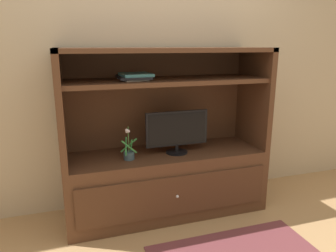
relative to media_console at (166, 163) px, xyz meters
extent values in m
plane|color=tan|center=(0.00, -0.41, -0.46)|extent=(8.00, 8.00, 0.00)
cube|color=tan|center=(0.00, 0.34, 0.94)|extent=(6.00, 0.10, 2.80)
cube|color=#4C2D1C|center=(0.00, -0.01, -0.18)|extent=(1.75, 0.55, 0.56)
cube|color=#462A19|center=(0.00, -0.29, -0.18)|extent=(1.61, 0.02, 0.34)
sphere|color=silver|center=(0.00, -0.31, -0.18)|extent=(0.02, 0.02, 0.02)
cube|color=#4C2D1C|center=(-0.85, -0.01, 0.55)|extent=(0.05, 0.55, 0.89)
cube|color=#4C2D1C|center=(0.85, -0.01, 0.55)|extent=(0.05, 0.55, 0.89)
cube|color=#4C2D1C|center=(0.00, 0.26, 0.55)|extent=(1.75, 0.02, 0.89)
cube|color=#4C2D1C|center=(0.00, -0.01, 0.98)|extent=(1.75, 0.55, 0.04)
cube|color=#4C2D1C|center=(0.00, -0.01, 0.73)|extent=(1.65, 0.50, 0.04)
cylinder|color=black|center=(0.08, -0.05, 0.11)|extent=(0.19, 0.19, 0.01)
cylinder|color=black|center=(0.08, -0.05, 0.14)|extent=(0.03, 0.03, 0.06)
cube|color=black|center=(0.08, -0.05, 0.32)|extent=(0.55, 0.02, 0.30)
cube|color=black|center=(0.08, -0.06, 0.32)|extent=(0.51, 0.00, 0.27)
cylinder|color=#384C56|center=(-0.35, -0.08, 0.13)|extent=(0.09, 0.09, 0.06)
cylinder|color=#3D6B33|center=(-0.35, -0.08, 0.27)|extent=(0.01, 0.01, 0.21)
cube|color=#2D7A38|center=(-0.32, -0.09, 0.22)|extent=(0.02, 0.11, 0.14)
cube|color=#2D7A38|center=(-0.34, -0.06, 0.22)|extent=(0.14, 0.03, 0.12)
cube|color=#2D7A38|center=(-0.37, -0.08, 0.22)|extent=(0.04, 0.12, 0.12)
cube|color=#2D7A38|center=(-0.35, -0.11, 0.22)|extent=(0.13, 0.01, 0.12)
sphere|color=silver|center=(-0.36, -0.09, 0.35)|extent=(0.03, 0.03, 0.03)
sphere|color=silver|center=(-0.35, -0.10, 0.35)|extent=(0.02, 0.02, 0.02)
sphere|color=silver|center=(-0.36, -0.08, 0.34)|extent=(0.02, 0.02, 0.02)
cube|color=silver|center=(-0.28, 0.00, 0.75)|extent=(0.21, 0.30, 0.01)
cube|color=black|center=(-0.27, 0.00, 0.77)|extent=(0.26, 0.35, 0.02)
cube|color=teal|center=(-0.26, -0.01, 0.79)|extent=(0.25, 0.28, 0.02)
camera|label=1|loc=(-0.79, -2.51, 1.02)|focal=33.66mm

